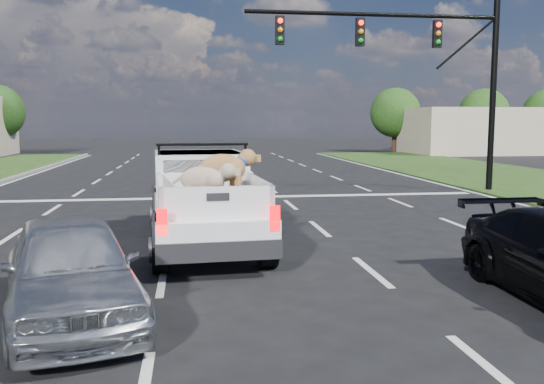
{
  "coord_description": "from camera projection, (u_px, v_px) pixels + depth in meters",
  "views": [
    {
      "loc": [
        -1.27,
        -9.2,
        2.53
      ],
      "look_at": [
        0.32,
        2.0,
        1.15
      ],
      "focal_mm": 38.0,
      "sensor_mm": 36.0,
      "label": 1
    }
  ],
  "objects": [
    {
      "name": "tree_far_e",
      "position": [
        484.0,
        113.0,
        49.82
      ],
      "size": [
        4.2,
        4.2,
        5.4
      ],
      "color": "#332114",
      "rests_on": "ground"
    },
    {
      "name": "building_right",
      "position": [
        485.0,
        131.0,
        45.79
      ],
      "size": [
        12.0,
        7.0,
        3.6
      ],
      "primitive_type": "cube",
      "color": "#C5B397",
      "rests_on": "ground"
    },
    {
      "name": "road_markings",
      "position": [
        237.0,
        213.0,
        15.97
      ],
      "size": [
        17.75,
        60.0,
        0.01
      ],
      "color": "silver",
      "rests_on": "ground"
    },
    {
      "name": "traffic_signal",
      "position": [
        431.0,
        59.0,
        20.27
      ],
      "size": [
        9.11,
        0.31,
        7.0
      ],
      "color": "black",
      "rests_on": "ground"
    },
    {
      "name": "silver_sedan",
      "position": [
        71.0,
        268.0,
        7.37
      ],
      "size": [
        2.54,
        4.19,
        1.33
      ],
      "primitive_type": "imported",
      "rotation": [
        0.0,
        0.0,
        0.26
      ],
      "color": "silver",
      "rests_on": "ground"
    },
    {
      "name": "pickup_truck",
      "position": [
        204.0,
        197.0,
        11.91
      ],
      "size": [
        2.39,
        5.7,
        2.1
      ],
      "rotation": [
        0.0,
        0.0,
        0.06
      ],
      "color": "black",
      "rests_on": "ground"
    },
    {
      "name": "ground",
      "position": [
        270.0,
        276.0,
        9.52
      ],
      "size": [
        160.0,
        160.0,
        0.0
      ],
      "primitive_type": "plane",
      "color": "black",
      "rests_on": "ground"
    },
    {
      "name": "tree_far_d",
      "position": [
        395.0,
        113.0,
        48.7
      ],
      "size": [
        4.2,
        4.2,
        5.4
      ],
      "color": "#332114",
      "rests_on": "ground"
    }
  ]
}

